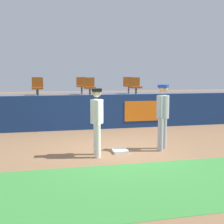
{
  "coord_description": "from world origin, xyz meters",
  "views": [
    {
      "loc": [
        -1.96,
        -7.98,
        2.14
      ],
      "look_at": [
        0.05,
        0.85,
        1.0
      ],
      "focal_mm": 48.46,
      "sensor_mm": 36.0,
      "label": 1
    }
  ],
  "objects": [
    {
      "name": "seat_back_right",
      "position": [
        2.26,
        6.81,
        1.62
      ],
      "size": [
        0.46,
        0.44,
        0.84
      ],
      "color": "#4C4C51",
      "rests_on": "bleacher_platform"
    },
    {
      "name": "seat_back_left",
      "position": [
        -2.24,
        6.81,
        1.62
      ],
      "size": [
        0.46,
        0.44,
        0.84
      ],
      "color": "#4C4C51",
      "rests_on": "bleacher_platform"
    },
    {
      "name": "grass_foreground_strip",
      "position": [
        0.0,
        -2.63,
        0.0
      ],
      "size": [
        18.0,
        2.8,
        0.01
      ],
      "primitive_type": "cube",
      "color": "#388438",
      "rests_on": "ground_plane"
    },
    {
      "name": "first_base",
      "position": [
        0.05,
        -0.15,
        0.04
      ],
      "size": [
        0.4,
        0.4,
        0.08
      ],
      "primitive_type": "cube",
      "color": "white",
      "rests_on": "ground_plane"
    },
    {
      "name": "seat_back_center",
      "position": [
        -0.12,
        6.81,
        1.62
      ],
      "size": [
        0.47,
        0.44,
        0.84
      ],
      "color": "#4C4C51",
      "rests_on": "bleacher_platform"
    },
    {
      "name": "player_runner_visitor",
      "position": [
        1.3,
        -0.1,
        1.07
      ],
      "size": [
        0.49,
        0.49,
        1.85
      ],
      "rotation": [
        0.0,
        0.0,
        -2.26
      ],
      "color": "#9EA3AD",
      "rests_on": "ground_plane"
    },
    {
      "name": "field_wall",
      "position": [
        0.01,
        3.57,
        0.67
      ],
      "size": [
        18.0,
        0.26,
        1.34
      ],
      "color": "navy",
      "rests_on": "ground_plane"
    },
    {
      "name": "player_fielder_home",
      "position": [
        -0.62,
        -0.35,
        1.03
      ],
      "size": [
        0.36,
        0.55,
        1.78
      ],
      "rotation": [
        0.0,
        0.0,
        -1.63
      ],
      "color": "white",
      "rests_on": "ground_plane"
    },
    {
      "name": "seat_front_right",
      "position": [
        2.09,
        5.01,
        1.62
      ],
      "size": [
        0.45,
        0.44,
        0.84
      ],
      "color": "#4C4C51",
      "rests_on": "bleacher_platform"
    },
    {
      "name": "seat_front_center",
      "position": [
        0.01,
        5.01,
        1.62
      ],
      "size": [
        0.46,
        0.44,
        0.84
      ],
      "color": "#4C4C51",
      "rests_on": "bleacher_platform"
    },
    {
      "name": "ground_plane",
      "position": [
        0.0,
        0.0,
        0.0
      ],
      "size": [
        60.0,
        60.0,
        0.0
      ],
      "primitive_type": "plane",
      "color": "#846042"
    },
    {
      "name": "bleacher_platform",
      "position": [
        0.0,
        6.14,
        0.58
      ],
      "size": [
        18.0,
        4.8,
        1.15
      ],
      "primitive_type": "cube",
      "color": "#59595E",
      "rests_on": "ground_plane"
    },
    {
      "name": "seat_front_left",
      "position": [
        -2.18,
        5.01,
        1.62
      ],
      "size": [
        0.46,
        0.44,
        0.84
      ],
      "color": "#4C4C51",
      "rests_on": "bleacher_platform"
    }
  ]
}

